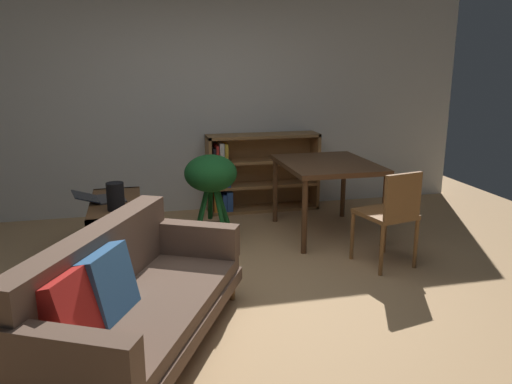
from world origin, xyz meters
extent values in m
plane|color=tan|center=(0.00, 0.00, 0.00)|extent=(8.16, 8.16, 0.00)
cube|color=silver|center=(0.00, 2.70, 1.35)|extent=(6.80, 0.10, 2.70)
cylinder|color=brown|center=(-0.07, 0.12, 0.07)|extent=(0.04, 0.04, 0.15)
cylinder|color=brown|center=(-0.68, 0.43, 0.07)|extent=(0.04, 0.04, 0.15)
cube|color=brown|center=(-0.75, -0.46, 0.20)|extent=(1.54, 1.97, 0.10)
cube|color=brown|center=(-0.75, -0.46, 0.30)|extent=(1.47, 1.89, 0.10)
cube|color=brown|center=(-1.02, -0.32, 0.57)|extent=(0.95, 1.63, 0.44)
cube|color=brown|center=(-0.37, 0.28, 0.47)|extent=(0.75, 0.47, 0.25)
cube|color=brown|center=(-1.13, -1.20, 0.47)|extent=(0.75, 0.47, 0.25)
cube|color=red|center=(-1.11, -0.83, 0.52)|extent=(0.38, 0.45, 0.41)
cube|color=#336093|center=(-0.95, -0.56, 0.53)|extent=(0.39, 0.47, 0.42)
cube|color=brown|center=(-0.95, 1.80, 0.27)|extent=(0.46, 0.04, 0.54)
cube|color=brown|center=(-0.95, 0.73, 0.27)|extent=(0.46, 0.04, 0.54)
cube|color=brown|center=(-0.95, 1.27, 0.22)|extent=(0.46, 1.06, 0.04)
cube|color=brown|center=(-0.95, 1.27, 0.52)|extent=(0.46, 1.10, 0.04)
cube|color=brown|center=(-0.95, 1.27, 0.02)|extent=(0.46, 1.06, 0.04)
cube|color=#333338|center=(-0.99, 1.36, 0.55)|extent=(0.30, 0.38, 0.02)
cube|color=black|center=(-1.21, 1.31, 0.59)|extent=(0.28, 0.36, 0.08)
cylinder|color=black|center=(-0.93, 0.99, 0.66)|extent=(0.15, 0.15, 0.24)
cylinder|color=slate|center=(-0.93, 0.99, 0.71)|extent=(0.08, 0.08, 0.01)
cylinder|color=brown|center=(-0.03, 1.39, 0.10)|extent=(0.25, 0.25, 0.20)
cylinder|color=#195623|center=(0.05, 1.40, 0.48)|extent=(0.21, 0.07, 0.58)
cylinder|color=#195623|center=(-0.02, 1.50, 0.48)|extent=(0.07, 0.28, 0.57)
cylinder|color=#195623|center=(-0.09, 1.44, 0.46)|extent=(0.16, 0.15, 0.54)
cylinder|color=#195623|center=(-0.11, 1.32, 0.45)|extent=(0.18, 0.17, 0.50)
cylinder|color=#195623|center=(0.01, 1.28, 0.49)|extent=(0.13, 0.26, 0.60)
ellipsoid|color=#195623|center=(-0.03, 1.39, 0.74)|extent=(0.52, 0.52, 0.36)
cylinder|color=#56351E|center=(0.79, 1.96, 0.36)|extent=(0.06, 0.06, 0.73)
cylinder|color=#56351E|center=(0.79, 0.93, 0.36)|extent=(0.06, 0.06, 0.73)
cylinder|color=#56351E|center=(1.62, 1.96, 0.36)|extent=(0.06, 0.06, 0.73)
cylinder|color=#56351E|center=(1.62, 0.93, 0.36)|extent=(0.06, 0.06, 0.73)
cube|color=#56351E|center=(1.21, 1.44, 0.75)|extent=(0.93, 1.13, 0.05)
cylinder|color=brown|center=(1.18, 0.68, 0.23)|extent=(0.04, 0.04, 0.45)
cylinder|color=brown|center=(1.55, 0.77, 0.23)|extent=(0.04, 0.04, 0.45)
cylinder|color=brown|center=(1.27, 0.27, 0.23)|extent=(0.04, 0.04, 0.45)
cylinder|color=brown|center=(1.64, 0.36, 0.23)|extent=(0.04, 0.04, 0.45)
cube|color=brown|center=(1.41, 0.52, 0.47)|extent=(0.51, 0.54, 0.04)
cube|color=brown|center=(1.46, 0.31, 0.69)|extent=(0.38, 0.12, 0.39)
cube|color=olive|center=(0.10, 2.47, 0.47)|extent=(0.04, 0.33, 0.95)
cube|color=olive|center=(1.44, 2.47, 0.47)|extent=(0.04, 0.33, 0.95)
cube|color=olive|center=(0.77, 2.47, 0.93)|extent=(1.37, 0.33, 0.04)
cube|color=olive|center=(0.77, 2.47, 0.02)|extent=(1.37, 0.33, 0.04)
cube|color=olive|center=(0.77, 2.62, 0.47)|extent=(1.34, 0.04, 0.95)
cube|color=olive|center=(0.77, 2.47, 0.32)|extent=(1.34, 0.32, 0.04)
cube|color=olive|center=(0.77, 2.47, 0.62)|extent=(1.34, 0.32, 0.04)
cube|color=orange|center=(0.17, 2.45, 0.15)|extent=(0.06, 0.24, 0.23)
cube|color=black|center=(0.23, 2.45, 0.13)|extent=(0.04, 0.23, 0.19)
cube|color=#2D5199|center=(0.27, 2.45, 0.14)|extent=(0.05, 0.24, 0.20)
cube|color=#2D5199|center=(0.33, 2.45, 0.15)|extent=(0.07, 0.23, 0.24)
cube|color=#993884|center=(0.17, 2.46, 0.42)|extent=(0.05, 0.28, 0.17)
cube|color=orange|center=(0.21, 2.45, 0.45)|extent=(0.03, 0.24, 0.22)
cube|color=orange|center=(0.26, 2.46, 0.41)|extent=(0.06, 0.27, 0.15)
cube|color=#2D5199|center=(0.32, 2.46, 0.44)|extent=(0.04, 0.28, 0.20)
cube|color=black|center=(0.16, 2.46, 0.73)|extent=(0.03, 0.28, 0.17)
cube|color=red|center=(0.19, 2.45, 0.74)|extent=(0.03, 0.24, 0.20)
cube|color=silver|center=(0.25, 2.45, 0.75)|extent=(0.05, 0.24, 0.22)
cube|color=gold|center=(0.30, 2.44, 0.75)|extent=(0.04, 0.21, 0.21)
camera|label=1|loc=(-0.74, -3.47, 1.82)|focal=35.81mm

